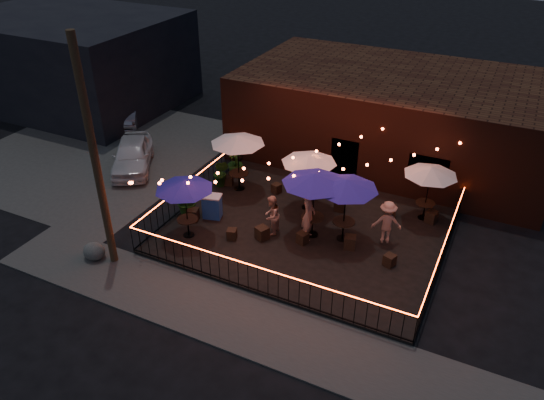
{
  "coord_description": "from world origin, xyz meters",
  "views": [
    {
      "loc": [
        6.15,
        -13.5,
        11.54
      ],
      "look_at": [
        -1.21,
        1.49,
        1.4
      ],
      "focal_mm": 35.0,
      "sensor_mm": 36.0,
      "label": 1
    }
  ],
  "objects_px": {
    "cafe_table_5": "(431,172)",
    "cooler": "(212,206)",
    "cafe_table_4": "(347,185)",
    "cafe_table_0": "(184,186)",
    "cafe_table_3": "(309,159)",
    "cafe_table_2": "(314,180)",
    "cafe_table_1": "(238,140)",
    "boulder": "(94,251)",
    "utility_pole": "(95,160)"
  },
  "relations": [
    {
      "from": "cafe_table_5",
      "to": "cooler",
      "type": "xyz_separation_m",
      "value": [
        -7.45,
        -3.58,
        -1.55
      ]
    },
    {
      "from": "cafe_table_2",
      "to": "cafe_table_5",
      "type": "relative_size",
      "value": 1.27
    },
    {
      "from": "utility_pole",
      "to": "cafe_table_4",
      "type": "height_order",
      "value": "utility_pole"
    },
    {
      "from": "utility_pole",
      "to": "cafe_table_5",
      "type": "height_order",
      "value": "utility_pole"
    },
    {
      "from": "cafe_table_5",
      "to": "cafe_table_1",
      "type": "bearing_deg",
      "value": -171.21
    },
    {
      "from": "cafe_table_0",
      "to": "cooler",
      "type": "distance_m",
      "value": 2.2
    },
    {
      "from": "cafe_table_0",
      "to": "cafe_table_4",
      "type": "relative_size",
      "value": 0.96
    },
    {
      "from": "utility_pole",
      "to": "cafe_table_2",
      "type": "distance_m",
      "value": 7.34
    },
    {
      "from": "cafe_table_2",
      "to": "cafe_table_5",
      "type": "bearing_deg",
      "value": 40.64
    },
    {
      "from": "cafe_table_1",
      "to": "cafe_table_5",
      "type": "height_order",
      "value": "cafe_table_1"
    },
    {
      "from": "boulder",
      "to": "cafe_table_2",
      "type": "bearing_deg",
      "value": 35.57
    },
    {
      "from": "cafe_table_2",
      "to": "cafe_table_4",
      "type": "height_order",
      "value": "cafe_table_2"
    },
    {
      "from": "cafe_table_0",
      "to": "cooler",
      "type": "relative_size",
      "value": 2.47
    },
    {
      "from": "cafe_table_0",
      "to": "cafe_table_5",
      "type": "bearing_deg",
      "value": 33.61
    },
    {
      "from": "cafe_table_0",
      "to": "cafe_table_4",
      "type": "height_order",
      "value": "cafe_table_4"
    },
    {
      "from": "cafe_table_4",
      "to": "cooler",
      "type": "height_order",
      "value": "cafe_table_4"
    },
    {
      "from": "utility_pole",
      "to": "cafe_table_5",
      "type": "distance_m",
      "value": 11.91
    },
    {
      "from": "cafe_table_2",
      "to": "cafe_table_3",
      "type": "relative_size",
      "value": 1.11
    },
    {
      "from": "cafe_table_3",
      "to": "cafe_table_5",
      "type": "bearing_deg",
      "value": 16.59
    },
    {
      "from": "cooler",
      "to": "boulder",
      "type": "relative_size",
      "value": 1.14
    },
    {
      "from": "cafe_table_0",
      "to": "cafe_table_1",
      "type": "relative_size",
      "value": 0.87
    },
    {
      "from": "boulder",
      "to": "cafe_table_0",
      "type": "bearing_deg",
      "value": 47.77
    },
    {
      "from": "cafe_table_2",
      "to": "boulder",
      "type": "distance_m",
      "value": 8.16
    },
    {
      "from": "utility_pole",
      "to": "boulder",
      "type": "bearing_deg",
      "value": -162.86
    },
    {
      "from": "cafe_table_2",
      "to": "cooler",
      "type": "bearing_deg",
      "value": -171.49
    },
    {
      "from": "cafe_table_3",
      "to": "cafe_table_2",
      "type": "bearing_deg",
      "value": -61.89
    },
    {
      "from": "cooler",
      "to": "boulder",
      "type": "bearing_deg",
      "value": -137.14
    },
    {
      "from": "cafe_table_2",
      "to": "cafe_table_0",
      "type": "bearing_deg",
      "value": -153.4
    },
    {
      "from": "utility_pole",
      "to": "cafe_table_0",
      "type": "height_order",
      "value": "utility_pole"
    },
    {
      "from": "cafe_table_1",
      "to": "cooler",
      "type": "xyz_separation_m",
      "value": [
        0.15,
        -2.41,
        -1.79
      ]
    },
    {
      "from": "cafe_table_2",
      "to": "boulder",
      "type": "xyz_separation_m",
      "value": [
        -6.4,
        -4.57,
        -2.17
      ]
    },
    {
      "from": "cafe_table_4",
      "to": "cafe_table_0",
      "type": "bearing_deg",
      "value": -156.13
    },
    {
      "from": "cafe_table_0",
      "to": "cafe_table_1",
      "type": "distance_m",
      "value": 3.88
    },
    {
      "from": "cafe_table_5",
      "to": "utility_pole",
      "type": "bearing_deg",
      "value": -141.35
    },
    {
      "from": "cafe_table_1",
      "to": "cafe_table_2",
      "type": "bearing_deg",
      "value": -23.79
    },
    {
      "from": "utility_pole",
      "to": "cafe_table_3",
      "type": "bearing_deg",
      "value": 51.47
    },
    {
      "from": "cafe_table_0",
      "to": "boulder",
      "type": "height_order",
      "value": "cafe_table_0"
    },
    {
      "from": "cafe_table_2",
      "to": "utility_pole",
      "type": "bearing_deg",
      "value": -142.63
    },
    {
      "from": "cafe_table_1",
      "to": "boulder",
      "type": "relative_size",
      "value": 3.23
    },
    {
      "from": "utility_pole",
      "to": "cafe_table_3",
      "type": "distance_m",
      "value": 7.91
    },
    {
      "from": "cafe_table_3",
      "to": "cafe_table_5",
      "type": "xyz_separation_m",
      "value": [
        4.38,
        1.31,
        -0.14
      ]
    },
    {
      "from": "cooler",
      "to": "utility_pole",
      "type": "bearing_deg",
      "value": -130.61
    },
    {
      "from": "cafe_table_2",
      "to": "cafe_table_5",
      "type": "distance_m",
      "value": 4.6
    },
    {
      "from": "cafe_table_4",
      "to": "boulder",
      "type": "bearing_deg",
      "value": -147.27
    },
    {
      "from": "cafe_table_0",
      "to": "cafe_table_3",
      "type": "bearing_deg",
      "value": 49.34
    },
    {
      "from": "cooler",
      "to": "cafe_table_2",
      "type": "bearing_deg",
      "value": -7.24
    },
    {
      "from": "cafe_table_0",
      "to": "cafe_table_2",
      "type": "distance_m",
      "value": 4.61
    },
    {
      "from": "cafe_table_3",
      "to": "cafe_table_4",
      "type": "xyz_separation_m",
      "value": [
        2.01,
        -1.43,
        0.1
      ]
    },
    {
      "from": "cafe_table_3",
      "to": "cafe_table_5",
      "type": "relative_size",
      "value": 1.14
    },
    {
      "from": "cafe_table_2",
      "to": "cafe_table_3",
      "type": "distance_m",
      "value": 1.92
    }
  ]
}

